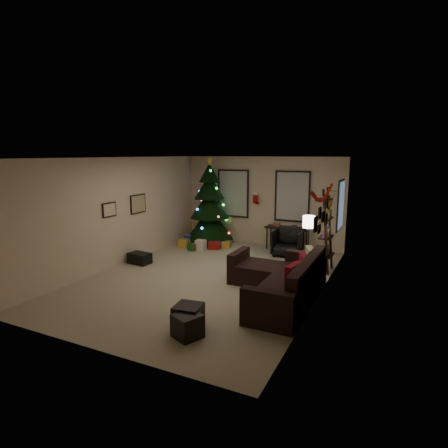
{
  "coord_description": "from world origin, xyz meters",
  "views": [
    {
      "loc": [
        3.79,
        -7.1,
        2.79
      ],
      "look_at": [
        0.1,
        0.6,
        1.15
      ],
      "focal_mm": 29.54,
      "sensor_mm": 36.0,
      "label": 1
    }
  ],
  "objects_px": {
    "christmas_tree": "(210,207)",
    "desk": "(287,230)",
    "desk_chair": "(288,243)",
    "bookshelf": "(327,232)",
    "sofa": "(282,282)"
  },
  "relations": [
    {
      "from": "christmas_tree",
      "to": "desk",
      "type": "height_order",
      "value": "christmas_tree"
    },
    {
      "from": "desk_chair",
      "to": "bookshelf",
      "type": "distance_m",
      "value": 1.62
    },
    {
      "from": "desk_chair",
      "to": "sofa",
      "type": "bearing_deg",
      "value": -79.99
    },
    {
      "from": "bookshelf",
      "to": "desk",
      "type": "bearing_deg",
      "value": 132.12
    },
    {
      "from": "desk_chair",
      "to": "desk",
      "type": "bearing_deg",
      "value": 104.3
    },
    {
      "from": "sofa",
      "to": "bookshelf",
      "type": "bearing_deg",
      "value": 77.02
    },
    {
      "from": "sofa",
      "to": "bookshelf",
      "type": "height_order",
      "value": "bookshelf"
    },
    {
      "from": "desk",
      "to": "desk_chair",
      "type": "distance_m",
      "value": 0.72
    },
    {
      "from": "christmas_tree",
      "to": "desk",
      "type": "distance_m",
      "value": 2.49
    },
    {
      "from": "desk_chair",
      "to": "christmas_tree",
      "type": "bearing_deg",
      "value": 167.48
    },
    {
      "from": "desk",
      "to": "desk_chair",
      "type": "height_order",
      "value": "desk_chair"
    },
    {
      "from": "desk",
      "to": "bookshelf",
      "type": "xyz_separation_m",
      "value": [
        1.41,
        -1.56,
        0.37
      ]
    },
    {
      "from": "christmas_tree",
      "to": "desk",
      "type": "xyz_separation_m",
      "value": [
        2.41,
        0.26,
        -0.54
      ]
    },
    {
      "from": "sofa",
      "to": "desk_chair",
      "type": "bearing_deg",
      "value": 104.08
    },
    {
      "from": "sofa",
      "to": "bookshelf",
      "type": "xyz_separation_m",
      "value": [
        0.46,
        2.01,
        0.68
      ]
    }
  ]
}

